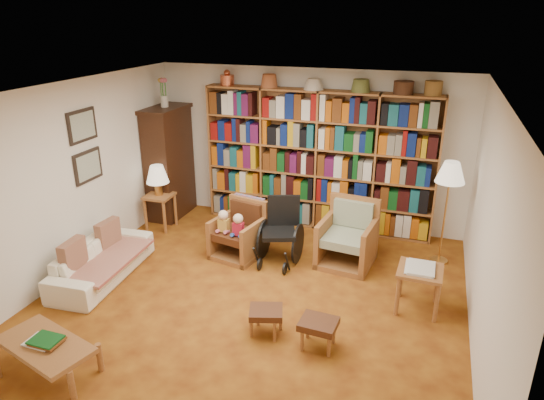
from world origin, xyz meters
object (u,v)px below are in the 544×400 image
at_px(sofa, 102,261).
at_px(footstool_a, 266,314).
at_px(coffee_table, 45,347).
at_px(side_table_lamp, 160,203).
at_px(floor_lamp, 450,176).
at_px(side_table_papers, 420,276).
at_px(footstool_b, 318,326).
at_px(armchair_leather, 240,232).
at_px(armchair_sage, 348,239).
at_px(wheelchair, 281,232).

relative_size(sofa, footstool_a, 3.80).
xyz_separation_m(sofa, coffee_table, (0.66, -1.72, 0.08)).
distance_m(side_table_lamp, floor_lamp, 4.39).
bearing_deg(side_table_papers, footstool_b, -131.37).
xyz_separation_m(armchair_leather, coffee_table, (-0.79, -2.94, -0.02)).
height_order(side_table_papers, footstool_b, side_table_papers).
bearing_deg(side_table_lamp, side_table_papers, -14.64).
relative_size(sofa, floor_lamp, 1.12).
bearing_deg(floor_lamp, footstool_b, -116.32).
bearing_deg(armchair_sage, footstool_a, -105.24).
bearing_deg(side_table_lamp, footstool_a, -39.32).
relative_size(armchair_leather, wheelchair, 0.88).
distance_m(armchair_leather, footstool_a, 1.92).
bearing_deg(armchair_leather, sofa, -140.21).
relative_size(floor_lamp, coffee_table, 1.37).
relative_size(armchair_sage, wheelchair, 0.96).
xyz_separation_m(armchair_leather, armchair_sage, (1.51, 0.28, 0.00)).
height_order(side_table_lamp, footstool_a, side_table_lamp).
height_order(wheelchair, footstool_a, wheelchair).
relative_size(sofa, side_table_papers, 2.93).
bearing_deg(footstool_b, sofa, 170.88).
bearing_deg(armchair_leather, armchair_sage, 10.61).
relative_size(armchair_leather, coffee_table, 0.76).
distance_m(side_table_lamp, wheelchair, 2.21).
distance_m(wheelchair, footstool_a, 1.71).
relative_size(side_table_lamp, coffee_table, 0.53).
xyz_separation_m(side_table_papers, footstool_a, (-1.53, -1.02, -0.20)).
xyz_separation_m(wheelchair, footstool_b, (0.96, -1.71, -0.16)).
distance_m(sofa, coffee_table, 1.85).
distance_m(armchair_sage, floor_lamp, 1.59).
distance_m(armchair_sage, side_table_papers, 1.36).
height_order(sofa, armchair_sage, armchair_sage).
bearing_deg(side_table_lamp, sofa, -86.51).
bearing_deg(sofa, coffee_table, -163.20).
bearing_deg(footstool_b, armchair_sage, 91.86).
bearing_deg(sofa, footstool_b, -103.39).
height_order(footstool_a, footstool_b, footstool_b).
distance_m(armchair_leather, side_table_papers, 2.59).
height_order(sofa, side_table_lamp, side_table_lamp).
bearing_deg(footstool_a, coffee_table, -144.15).
distance_m(footstool_b, coffee_table, 2.67).
xyz_separation_m(armchair_leather, floor_lamp, (2.74, 0.67, 0.93)).
relative_size(armchair_sage, side_table_papers, 1.60).
bearing_deg(sofa, footstool_a, -104.51).
distance_m(floor_lamp, coffee_table, 5.14).
height_order(armchair_leather, wheelchair, wheelchair).
xyz_separation_m(armchair_sage, side_table_papers, (1.00, -0.92, 0.10)).
bearing_deg(coffee_table, floor_lamp, 45.53).
distance_m(armchair_leather, armchair_sage, 1.53).
bearing_deg(wheelchair, footstool_a, -77.45).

